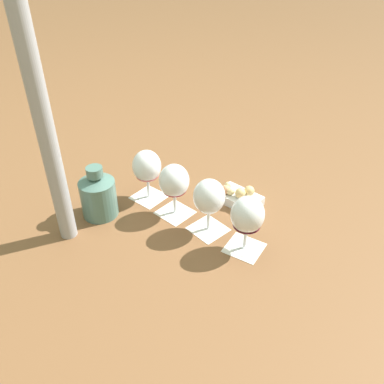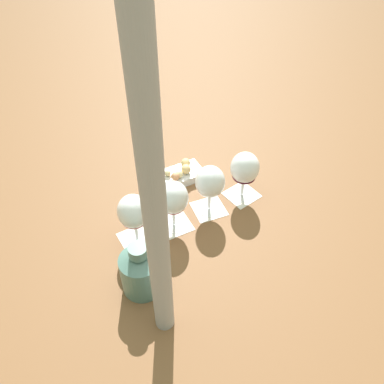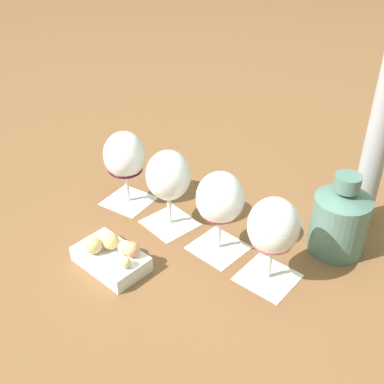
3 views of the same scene
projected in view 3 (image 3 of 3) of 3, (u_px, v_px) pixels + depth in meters
name	position (u px, v px, depth m)	size (l,w,h in m)	color
ground_plane	(191.00, 236.00, 0.99)	(8.00, 8.00, 0.00)	brown
tasting_card_0	(268.00, 277.00, 0.88)	(0.13, 0.12, 0.00)	silver
tasting_card_1	(218.00, 247.00, 0.95)	(0.13, 0.13, 0.00)	silver
tasting_card_2	(170.00, 223.00, 1.02)	(0.13, 0.13, 0.00)	silver
tasting_card_3	(129.00, 201.00, 1.09)	(0.12, 0.12, 0.00)	silver
wine_glass_0	(273.00, 230.00, 0.82)	(0.09, 0.09, 0.17)	white
wine_glass_1	(220.00, 202.00, 0.89)	(0.09, 0.09, 0.17)	white
wine_glass_2	(168.00, 179.00, 0.96)	(0.09, 0.09, 0.17)	white
wine_glass_3	(125.00, 158.00, 1.03)	(0.09, 0.09, 0.17)	white
ceramic_vase	(340.00, 218.00, 0.91)	(0.11, 0.11, 0.17)	#4C7066
snack_dish	(112.00, 256.00, 0.90)	(0.16, 0.13, 0.06)	silver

